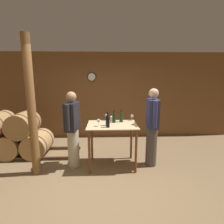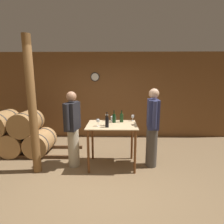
{
  "view_description": "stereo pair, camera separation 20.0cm",
  "coord_description": "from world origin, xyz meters",
  "px_view_note": "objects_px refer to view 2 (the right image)",
  "views": [
    {
      "loc": [
        0.11,
        -3.07,
        1.92
      ],
      "look_at": [
        0.25,
        0.63,
        1.19
      ],
      "focal_mm": 28.0,
      "sensor_mm": 36.0,
      "label": 1
    },
    {
      "loc": [
        0.31,
        -3.07,
        1.92
      ],
      "look_at": [
        0.25,
        0.63,
        1.19
      ],
      "focal_mm": 28.0,
      "sensor_mm": 36.0,
      "label": 2
    }
  ],
  "objects_px": {
    "wine_bottle_left": "(107,122)",
    "wine_glass_near_left": "(98,121)",
    "wooden_post": "(32,107)",
    "wine_glass_near_center": "(107,116)",
    "wine_bottle_far_left": "(107,120)",
    "wine_glass_near_right": "(133,117)",
    "wine_bottle_center": "(114,118)",
    "person_visitor_with_scarf": "(152,126)",
    "person_host": "(73,128)",
    "wine_bottle_right": "(122,118)",
    "ice_bucket": "(113,119)"
  },
  "relations": [
    {
      "from": "wine_bottle_far_left",
      "to": "wine_glass_near_right",
      "type": "relative_size",
      "value": 2.06
    },
    {
      "from": "wine_bottle_left",
      "to": "wine_glass_near_right",
      "type": "bearing_deg",
      "value": 43.59
    },
    {
      "from": "wine_bottle_right",
      "to": "wine_glass_near_right",
      "type": "height_order",
      "value": "wine_bottle_right"
    },
    {
      "from": "wine_bottle_right",
      "to": "ice_bucket",
      "type": "bearing_deg",
      "value": 154.76
    },
    {
      "from": "wine_glass_near_right",
      "to": "person_visitor_with_scarf",
      "type": "xyz_separation_m",
      "value": [
        0.39,
        -0.34,
        -0.14
      ]
    },
    {
      "from": "wine_bottle_far_left",
      "to": "wine_bottle_center",
      "type": "relative_size",
      "value": 1.02
    },
    {
      "from": "wine_bottle_far_left",
      "to": "wine_glass_near_center",
      "type": "relative_size",
      "value": 1.88
    },
    {
      "from": "wine_bottle_right",
      "to": "wine_glass_near_left",
      "type": "distance_m",
      "value": 0.6
    },
    {
      "from": "wine_bottle_right",
      "to": "wine_glass_near_right",
      "type": "distance_m",
      "value": 0.29
    },
    {
      "from": "wine_glass_near_left",
      "to": "wine_glass_near_center",
      "type": "distance_m",
      "value": 0.5
    },
    {
      "from": "wooden_post",
      "to": "person_host",
      "type": "relative_size",
      "value": 1.64
    },
    {
      "from": "wine_bottle_center",
      "to": "wine_bottle_right",
      "type": "relative_size",
      "value": 1.01
    },
    {
      "from": "wine_glass_near_left",
      "to": "wine_glass_near_right",
      "type": "distance_m",
      "value": 0.89
    },
    {
      "from": "wine_bottle_far_left",
      "to": "ice_bucket",
      "type": "distance_m",
      "value": 0.39
    },
    {
      "from": "wine_glass_near_center",
      "to": "person_visitor_with_scarf",
      "type": "distance_m",
      "value": 1.05
    },
    {
      "from": "wine_bottle_far_left",
      "to": "wine_glass_near_right",
      "type": "distance_m",
      "value": 0.7
    },
    {
      "from": "wooden_post",
      "to": "wine_glass_near_center",
      "type": "height_order",
      "value": "wooden_post"
    },
    {
      "from": "wine_glass_near_center",
      "to": "person_host",
      "type": "height_order",
      "value": "person_host"
    },
    {
      "from": "wine_bottle_center",
      "to": "wine_bottle_right",
      "type": "xyz_separation_m",
      "value": [
        0.17,
        0.04,
        0.0
      ]
    },
    {
      "from": "wine_glass_near_center",
      "to": "person_host",
      "type": "relative_size",
      "value": 0.09
    },
    {
      "from": "wine_bottle_far_left",
      "to": "wine_bottle_left",
      "type": "xyz_separation_m",
      "value": [
        0.01,
        -0.14,
        -0.0
      ]
    },
    {
      "from": "wine_glass_near_left",
      "to": "ice_bucket",
      "type": "xyz_separation_m",
      "value": [
        0.31,
        0.43,
        -0.05
      ]
    },
    {
      "from": "wooden_post",
      "to": "wine_glass_near_center",
      "type": "bearing_deg",
      "value": 23.61
    },
    {
      "from": "wine_bottle_far_left",
      "to": "wine_bottle_center",
      "type": "bearing_deg",
      "value": 58.5
    },
    {
      "from": "wine_bottle_left",
      "to": "wine_glass_near_left",
      "type": "bearing_deg",
      "value": 158.67
    },
    {
      "from": "wine_glass_near_center",
      "to": "wine_glass_near_right",
      "type": "height_order",
      "value": "wine_glass_near_center"
    },
    {
      "from": "wine_glass_near_right",
      "to": "wine_glass_near_center",
      "type": "bearing_deg",
      "value": 178.83
    },
    {
      "from": "wine_bottle_center",
      "to": "wine_glass_near_right",
      "type": "height_order",
      "value": "wine_bottle_center"
    },
    {
      "from": "wine_bottle_center",
      "to": "wine_glass_near_left",
      "type": "distance_m",
      "value": 0.45
    },
    {
      "from": "ice_bucket",
      "to": "person_visitor_with_scarf",
      "type": "distance_m",
      "value": 0.89
    },
    {
      "from": "wine_glass_near_right",
      "to": "ice_bucket",
      "type": "height_order",
      "value": "wine_glass_near_right"
    },
    {
      "from": "wine_glass_near_right",
      "to": "wine_bottle_center",
      "type": "bearing_deg",
      "value": -159.12
    },
    {
      "from": "wine_bottle_far_left",
      "to": "person_visitor_with_scarf",
      "type": "bearing_deg",
      "value": 3.79
    },
    {
      "from": "wooden_post",
      "to": "person_visitor_with_scarf",
      "type": "distance_m",
      "value": 2.46
    },
    {
      "from": "wine_glass_near_left",
      "to": "person_host",
      "type": "bearing_deg",
      "value": 168.86
    },
    {
      "from": "wine_glass_near_center",
      "to": "wine_glass_near_right",
      "type": "bearing_deg",
      "value": -1.17
    },
    {
      "from": "wooden_post",
      "to": "wine_glass_near_left",
      "type": "height_order",
      "value": "wooden_post"
    },
    {
      "from": "wine_bottle_far_left",
      "to": "wine_bottle_right",
      "type": "bearing_deg",
      "value": 41.91
    },
    {
      "from": "wine_bottle_far_left",
      "to": "person_visitor_with_scarf",
      "type": "distance_m",
      "value": 0.98
    },
    {
      "from": "wine_bottle_left",
      "to": "person_host",
      "type": "distance_m",
      "value": 0.78
    },
    {
      "from": "wooden_post",
      "to": "wine_glass_near_left",
      "type": "distance_m",
      "value": 1.31
    },
    {
      "from": "wine_bottle_center",
      "to": "person_visitor_with_scarf",
      "type": "bearing_deg",
      "value": -12.01
    },
    {
      "from": "wine_bottle_right",
      "to": "person_host",
      "type": "xyz_separation_m",
      "value": [
        -1.05,
        -0.24,
        -0.17
      ]
    },
    {
      "from": "wine_bottle_right",
      "to": "wine_glass_near_center",
      "type": "xyz_separation_m",
      "value": [
        -0.33,
        0.13,
        0.01
      ]
    },
    {
      "from": "wooden_post",
      "to": "wine_bottle_center",
      "type": "distance_m",
      "value": 1.68
    },
    {
      "from": "wine_bottle_left",
      "to": "wine_bottle_center",
      "type": "xyz_separation_m",
      "value": [
        0.14,
        0.38,
        -0.01
      ]
    },
    {
      "from": "person_host",
      "to": "wine_bottle_right",
      "type": "bearing_deg",
      "value": 12.76
    },
    {
      "from": "wine_bottle_left",
      "to": "wine_glass_near_left",
      "type": "xyz_separation_m",
      "value": [
        -0.19,
        0.07,
        0.0
      ]
    },
    {
      "from": "wine_bottle_right",
      "to": "person_visitor_with_scarf",
      "type": "xyz_separation_m",
      "value": [
        0.65,
        -0.22,
        -0.14
      ]
    },
    {
      "from": "wine_glass_near_center",
      "to": "wine_glass_near_left",
      "type": "bearing_deg",
      "value": -108.59
    }
  ]
}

